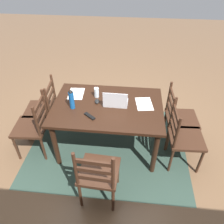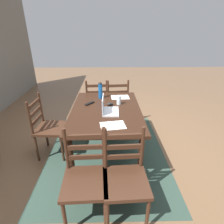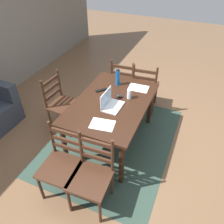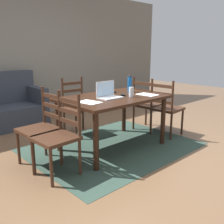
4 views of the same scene
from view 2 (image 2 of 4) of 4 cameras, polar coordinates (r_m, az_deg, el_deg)
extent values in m
plane|color=brown|center=(2.99, -1.69, -12.52)|extent=(14.00, 14.00, 0.00)
cube|color=#2D4238|center=(2.98, -1.69, -12.48)|extent=(2.34, 1.82, 0.01)
cube|color=black|center=(2.60, -1.89, 0.55)|extent=(1.47, 0.99, 0.04)
cylinder|color=black|center=(2.28, 8.96, -15.10)|extent=(0.07, 0.07, 0.72)
cylinder|color=black|center=(3.38, 5.37, -0.67)|extent=(0.07, 0.07, 0.72)
cylinder|color=black|center=(2.29, -12.74, -15.19)|extent=(0.07, 0.07, 0.72)
cylinder|color=black|center=(3.39, -8.74, -0.79)|extent=(0.07, 0.07, 0.72)
cube|color=#3D2316|center=(2.87, -18.60, -4.93)|extent=(0.46, 0.46, 0.04)
cylinder|color=#3D2316|center=(3.08, -13.51, -7.13)|extent=(0.04, 0.04, 0.43)
cylinder|color=#3D2316|center=(2.78, -15.49, -11.25)|extent=(0.04, 0.04, 0.43)
cylinder|color=#3D2316|center=(3.20, -20.13, -6.75)|extent=(0.04, 0.04, 0.43)
cylinder|color=#3D2316|center=(2.91, -22.76, -10.61)|extent=(0.04, 0.04, 0.43)
cylinder|color=#3D2316|center=(2.99, -21.66, 1.21)|extent=(0.04, 0.04, 0.50)
cylinder|color=#3D2316|center=(2.68, -24.65, -2.08)|extent=(0.04, 0.04, 0.50)
cube|color=#3D2316|center=(2.88, -22.74, -2.14)|extent=(0.36, 0.04, 0.05)
cube|color=#3D2316|center=(2.83, -23.15, 0.12)|extent=(0.36, 0.04, 0.05)
cube|color=#3D2316|center=(2.78, -23.58, 2.45)|extent=(0.36, 0.04, 0.05)
cube|color=#3D2316|center=(3.70, 1.41, 3.29)|extent=(0.48, 0.48, 0.04)
cylinder|color=#3D2316|center=(3.94, -1.74, 1.02)|extent=(0.04, 0.04, 0.43)
cylinder|color=#3D2316|center=(3.99, 3.70, 1.27)|extent=(0.04, 0.04, 0.43)
cylinder|color=#3D2316|center=(3.60, -1.21, -1.42)|extent=(0.04, 0.04, 0.43)
cylinder|color=#3D2316|center=(3.65, 4.73, -1.11)|extent=(0.04, 0.04, 0.43)
cylinder|color=#3D2316|center=(3.40, -1.27, 5.83)|extent=(0.04, 0.04, 0.50)
cylinder|color=#3D2316|center=(3.46, 5.05, 6.05)|extent=(0.04, 0.04, 0.50)
cube|color=#3D2316|center=(3.46, 1.89, 4.38)|extent=(0.06, 0.36, 0.05)
cube|color=#3D2316|center=(3.42, 1.92, 6.35)|extent=(0.06, 0.36, 0.05)
cube|color=#3D2316|center=(3.38, 1.95, 8.35)|extent=(0.06, 0.36, 0.05)
cube|color=#3D2316|center=(3.70, -4.74, 3.24)|extent=(0.47, 0.47, 0.04)
cylinder|color=#3D2316|center=(3.97, -7.40, 1.00)|extent=(0.04, 0.04, 0.43)
cylinder|color=#3D2316|center=(3.97, -1.92, 1.20)|extent=(0.04, 0.04, 0.43)
cylinder|color=#3D2316|center=(3.63, -7.57, -1.44)|extent=(0.04, 0.04, 0.43)
cylinder|color=#3D2316|center=(3.63, -1.57, -1.21)|extent=(0.04, 0.04, 0.43)
cylinder|color=#3D2316|center=(3.43, -8.02, 5.76)|extent=(0.04, 0.04, 0.50)
cylinder|color=#3D2316|center=(3.43, -1.65, 6.00)|extent=(0.04, 0.04, 0.50)
cube|color=#3D2316|center=(3.46, -4.78, 4.32)|extent=(0.05, 0.36, 0.05)
cube|color=#3D2316|center=(3.42, -4.85, 6.28)|extent=(0.05, 0.36, 0.05)
cube|color=#3D2316|center=(3.38, -4.93, 8.29)|extent=(0.05, 0.36, 0.05)
cube|color=#3D2316|center=(1.90, 4.34, -21.29)|extent=(0.46, 0.46, 0.04)
cylinder|color=#3D2316|center=(1.99, 11.20, -29.37)|extent=(0.04, 0.04, 0.43)
cylinder|color=#3D2316|center=(1.95, -1.45, -30.48)|extent=(0.04, 0.04, 0.43)
cylinder|color=#3D2316|center=(2.22, 8.62, -21.52)|extent=(0.04, 0.04, 0.43)
cylinder|color=#3D2316|center=(2.18, -1.97, -22.25)|extent=(0.04, 0.04, 0.43)
cylinder|color=#3D2316|center=(1.91, 9.49, -11.22)|extent=(0.04, 0.04, 0.50)
cylinder|color=#3D2316|center=(1.86, -2.20, -11.85)|extent=(0.04, 0.04, 0.50)
cube|color=#3D2316|center=(1.94, 3.64, -13.96)|extent=(0.04, 0.36, 0.05)
cube|color=#3D2316|center=(1.86, 3.75, -10.97)|extent=(0.04, 0.36, 0.05)
cube|color=#3D2316|center=(1.79, 3.86, -7.74)|extent=(0.04, 0.36, 0.05)
cube|color=#3D2316|center=(1.90, -8.52, -21.31)|extent=(0.46, 0.46, 0.04)
cylinder|color=#3D2316|center=(1.96, -2.09, -30.07)|extent=(0.04, 0.04, 0.43)
cylinder|color=#3D2316|center=(1.99, -14.79, -29.79)|extent=(0.04, 0.04, 0.43)
cylinder|color=#3D2316|center=(2.20, -2.37, -21.92)|extent=(0.04, 0.04, 0.43)
cylinder|color=#3D2316|center=(2.23, -12.96, -21.85)|extent=(0.04, 0.04, 0.43)
cylinder|color=#3D2316|center=(1.88, -2.64, -11.54)|extent=(0.04, 0.04, 0.50)
cylinder|color=#3D2316|center=(1.92, -14.32, -11.60)|extent=(0.04, 0.04, 0.50)
cube|color=#3D2316|center=(1.95, -8.34, -13.99)|extent=(0.04, 0.36, 0.05)
cube|color=#3D2316|center=(1.87, -8.58, -11.02)|extent=(0.04, 0.36, 0.05)
cube|color=#3D2316|center=(1.80, -8.84, -7.80)|extent=(0.04, 0.36, 0.05)
cube|color=silver|center=(2.49, -0.40, 0.13)|extent=(0.32, 0.23, 0.02)
cube|color=silver|center=(2.45, -2.89, 2.53)|extent=(0.32, 0.02, 0.21)
cube|color=#A5CCEA|center=(2.45, -2.75, 2.53)|extent=(0.30, 0.01, 0.19)
cylinder|color=#145199|center=(2.97, -3.72, 6.61)|extent=(0.07, 0.07, 0.24)
sphere|color=black|center=(2.94, -3.79, 8.85)|extent=(0.06, 0.06, 0.06)
cylinder|color=silver|center=(2.73, 2.17, 3.83)|extent=(0.07, 0.07, 0.14)
ellipsoid|color=black|center=(2.72, -0.67, 2.58)|extent=(0.07, 0.11, 0.03)
cube|color=black|center=(2.78, -7.13, 2.72)|extent=(0.16, 0.14, 0.02)
cube|color=white|center=(2.16, 0.24, -4.28)|extent=(0.25, 0.32, 0.00)
cube|color=white|center=(3.04, 2.59, 4.72)|extent=(0.23, 0.31, 0.00)
camera|label=1|loc=(3.20, -57.14, 27.62)|focal=34.85mm
camera|label=3|loc=(1.23, 104.89, 35.96)|focal=35.69mm
camera|label=4|loc=(2.62, 86.97, -7.92)|focal=41.14mm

